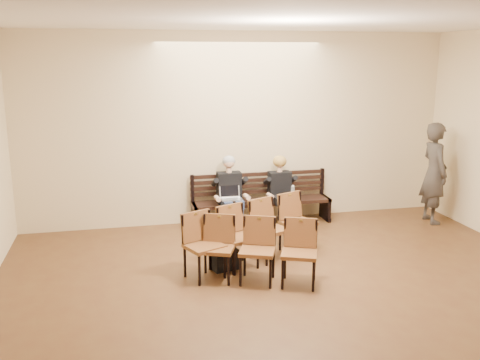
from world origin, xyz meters
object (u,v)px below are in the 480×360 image
Objects in this scene: bench at (262,212)px; water_bottle at (293,198)px; passerby at (435,166)px; laptop at (231,200)px; seated_man at (230,194)px; chair_row_front at (254,234)px; bag at (225,259)px; chair_row_back at (257,251)px; seated_woman at (281,194)px.

bench is 0.69m from water_bottle.
bench is at bearing 83.78° from passerby.
laptop is at bearing -153.91° from bench.
seated_man is 1.75m from chair_row_front.
bag is 0.24× the size of chair_row_back.
seated_man is 5.66× the size of water_bottle.
seated_man is 3.83m from passerby.
passerby is 1.34× the size of chair_row_back.
passerby is at bearing -5.24° from water_bottle.
water_bottle reaches higher than bench.
seated_woman is at bearing 37.54° from chair_row_front.
chair_row_front reaches higher than bag.
bag is 0.17× the size of chair_row_front.
seated_man is 0.57× the size of chair_row_front.
bench is at bearing 10.95° from seated_man.
water_bottle is (0.48, -0.36, 0.34)m from bench.
bench is 1.98m from chair_row_front.
laptop is 1.13m from water_bottle.
bench is 6.63× the size of bag.
passerby is 0.95× the size of chair_row_front.
bench is 1.20× the size of passerby.
bench is 0.50m from seated_woman.
passerby is 4.40m from chair_row_back.
seated_woman is 3.23× the size of laptop.
laptop is at bearing -96.57° from seated_man.
laptop reaches higher than water_bottle.
water_bottle is 1.87m from chair_row_front.
passerby is at bearing -2.61° from laptop.
chair_row_back is (-0.75, -2.53, 0.23)m from bench.
bench is at bearing 143.69° from water_bottle.
seated_woman reaches higher than bag.
bench is 1.15× the size of chair_row_front.
water_bottle is at bearing 82.95° from chair_row_back.
chair_row_front reaches higher than bench.
seated_woman is 2.97× the size of bag.
chair_row_front is (-0.62, -1.87, 0.24)m from bench.
chair_row_front is at bearing -108.31° from bench.
chair_row_front is at bearing -126.09° from water_bottle.
seated_man is 0.96m from seated_woman.
water_bottle reaches higher than bag.
seated_woman reaches higher than laptop.
laptop is at bearing 90.26° from passerby.
seated_man is at bearing 109.40° from chair_row_back.
chair_row_back is (-1.08, -2.41, -0.13)m from seated_woman.
bag is 0.58m from chair_row_front.
chair_row_back is at bearing -93.04° from seated_man.
seated_man is 0.21m from laptop.
seated_woman is 2.65m from chair_row_back.
passerby reaches higher than water_bottle.
passerby is 4.02m from chair_row_front.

